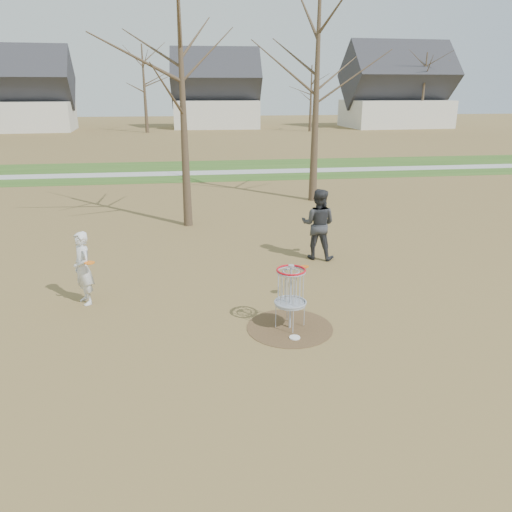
{
  "coord_description": "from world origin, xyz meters",
  "views": [
    {
      "loc": [
        -2.0,
        -9.16,
        4.76
      ],
      "look_at": [
        -0.5,
        1.5,
        1.1
      ],
      "focal_mm": 35.0,
      "sensor_mm": 36.0,
      "label": 1
    }
  ],
  "objects_px": {
    "disc_golf_basket": "(291,287)",
    "disc_grounded": "(295,337)",
    "player_standing": "(83,268)",
    "player_throwing": "(318,224)"
  },
  "relations": [
    {
      "from": "disc_grounded",
      "to": "player_throwing",
      "type": "bearing_deg",
      "value": 70.44
    },
    {
      "from": "player_standing",
      "to": "disc_golf_basket",
      "type": "distance_m",
      "value": 4.81
    },
    {
      "from": "player_standing",
      "to": "disc_golf_basket",
      "type": "xyz_separation_m",
      "value": [
        4.42,
        -1.91,
        0.06
      ]
    },
    {
      "from": "player_throwing",
      "to": "disc_grounded",
      "type": "distance_m",
      "value": 5.14
    },
    {
      "from": "player_standing",
      "to": "disc_grounded",
      "type": "bearing_deg",
      "value": 30.33
    },
    {
      "from": "player_standing",
      "to": "player_throwing",
      "type": "xyz_separation_m",
      "value": [
        6.11,
        2.37,
        0.17
      ]
    },
    {
      "from": "player_throwing",
      "to": "disc_golf_basket",
      "type": "relative_size",
      "value": 1.52
    },
    {
      "from": "disc_golf_basket",
      "to": "disc_grounded",
      "type": "bearing_deg",
      "value": -89.38
    },
    {
      "from": "player_standing",
      "to": "player_throwing",
      "type": "bearing_deg",
      "value": 79.78
    },
    {
      "from": "player_throwing",
      "to": "disc_golf_basket",
      "type": "xyz_separation_m",
      "value": [
        -1.69,
        -4.28,
        -0.11
      ]
    }
  ]
}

